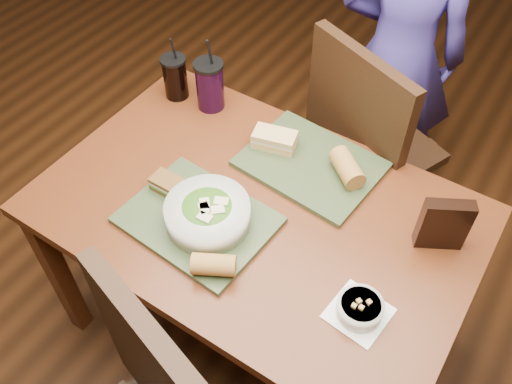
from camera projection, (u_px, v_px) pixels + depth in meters
ground at (256, 325)px, 2.20m from camera, size 6.00×6.00×0.00m
dining_table at (256, 226)px, 1.70m from camera, size 1.30×0.85×0.75m
chair_far at (361, 145)px, 2.05m from camera, size 0.59×0.61×1.05m
diner at (399, 56)px, 2.19m from camera, size 0.61×0.49×1.45m
tray_near at (198, 220)px, 1.59m from camera, size 0.44×0.35×0.02m
tray_far at (311, 164)px, 1.74m from camera, size 0.45×0.36×0.02m
salad_bowl at (208, 213)px, 1.54m from camera, size 0.25×0.25×0.08m
soup_bowl at (360, 308)px, 1.38m from camera, size 0.16×0.16×0.06m
sandwich_near at (167, 184)px, 1.64m from camera, size 0.09×0.06×0.04m
sandwich_far at (275, 140)px, 1.76m from camera, size 0.15×0.11×0.06m
baguette_near at (214, 265)px, 1.44m from camera, size 0.13×0.11×0.06m
baguette_far at (347, 168)px, 1.67m from camera, size 0.15×0.14×0.07m
cup_cola at (175, 77)px, 1.92m from camera, size 0.09×0.09×0.25m
cup_berry at (210, 85)px, 1.88m from camera, size 0.10×0.10×0.28m
chip_bag at (444, 224)px, 1.48m from camera, size 0.14×0.10×0.17m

